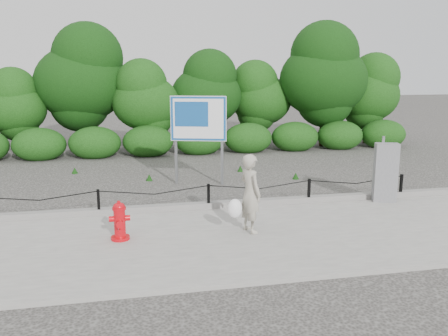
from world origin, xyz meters
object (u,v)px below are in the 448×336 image
pedestrian (249,194)px  utility_cabinet (385,172)px  fire_hydrant (120,221)px  advertising_sign (198,123)px

pedestrian → utility_cabinet: 4.15m
utility_cabinet → fire_hydrant: bearing=-149.5°
utility_cabinet → pedestrian: bearing=-140.8°
advertising_sign → fire_hydrant: bearing=-99.8°
fire_hydrant → pedestrian: size_ratio=0.48×
fire_hydrant → pedestrian: pedestrian is taller
fire_hydrant → pedestrian: 2.58m
utility_cabinet → advertising_sign: bearing=162.4°
pedestrian → utility_cabinet: (3.86, 1.51, -0.05)m
utility_cabinet → advertising_sign: advertising_sign is taller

